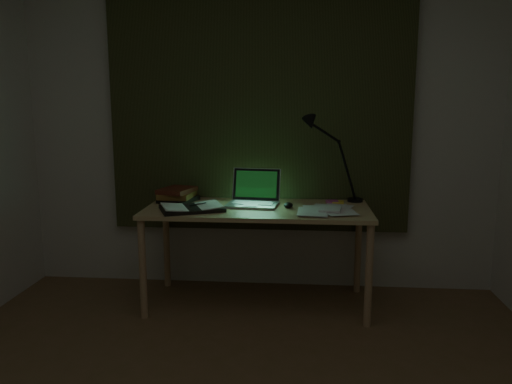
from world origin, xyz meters
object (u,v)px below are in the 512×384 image
open_textbook (192,208)px  book_stack (177,194)px  laptop (252,188)px  desk_lamp (356,161)px  loose_papers (323,209)px  desk (257,256)px

open_textbook → book_stack: book_stack is taller
laptop → desk_lamp: (0.72, 0.22, 0.17)m
laptop → loose_papers: (0.48, -0.11, -0.11)m
loose_papers → laptop: bearing=167.2°
desk → loose_papers: bearing=-8.0°
laptop → book_stack: size_ratio=1.45×
book_stack → desk_lamp: desk_lamp is taller
open_textbook → desk_lamp: desk_lamp is taller
laptop → open_textbook: (-0.39, -0.17, -0.11)m
open_textbook → book_stack: bearing=97.3°
desk → desk_lamp: (0.68, 0.27, 0.64)m
open_textbook → loose_papers: (0.87, 0.06, -0.01)m
laptop → desk_lamp: desk_lamp is taller
desk → book_stack: bearing=165.1°
desk → loose_papers: size_ratio=4.68×
desk → loose_papers: loose_papers is taller
open_textbook → loose_papers: size_ratio=1.23×
laptop → loose_papers: laptop is taller
desk → laptop: bearing=130.5°
desk_lamp → desk: bearing=-156.8°
open_textbook → loose_papers: open_textbook is taller
desk → open_textbook: size_ratio=3.80×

